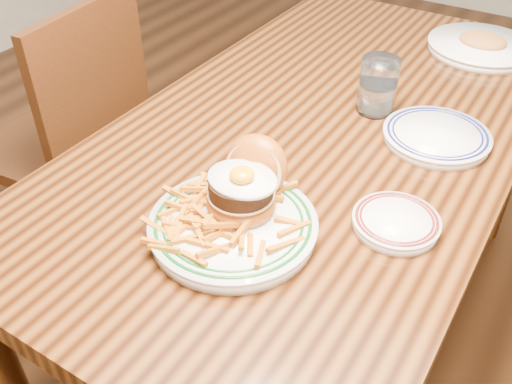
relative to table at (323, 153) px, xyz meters
The scene contains 8 objects.
floor 0.66m from the table, ahead, with size 6.00×6.00×0.00m, color black.
table is the anchor object (origin of this frame).
chair_left 0.81m from the table, behind, with size 0.47×0.47×0.92m.
main_plate 0.44m from the table, 86.15° to the right, with size 0.30×0.32×0.15m.
side_plate 0.39m from the table, 44.29° to the right, with size 0.16×0.16×0.02m.
rear_plate 0.27m from the table, 12.40° to the left, with size 0.24×0.24×0.03m.
water_glass 0.20m from the table, 55.05° to the left, with size 0.09×0.09×0.13m.
far_plate 0.62m from the table, 70.64° to the left, with size 0.30×0.30×0.05m.
Camera 1 is at (0.47, -1.06, 1.45)m, focal length 40.00 mm.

